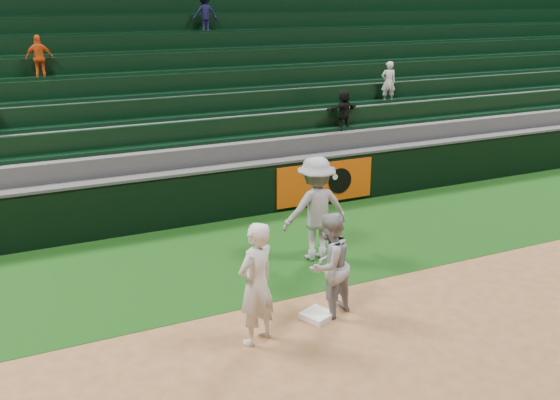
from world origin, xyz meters
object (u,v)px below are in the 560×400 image
Objects in this scene: baserunner at (329,265)px; base_coach at (316,209)px; first_base at (317,315)px; first_baseman at (256,284)px.

base_coach is (0.90, 2.10, 0.16)m from baserunner.
first_base is 0.21× the size of base_coach.
first_base is at bearing -11.33° from baserunner.
first_base is at bearing 166.31° from first_baseman.
baserunner is at bearing 166.30° from first_baseman.
first_base is 0.85m from baserunner.
first_baseman is 1.40m from baserunner.
first_base is 0.23× the size of first_baseman.
base_coach is (2.27, 2.37, 0.08)m from first_baseman.
first_baseman is 1.09× the size of baserunner.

